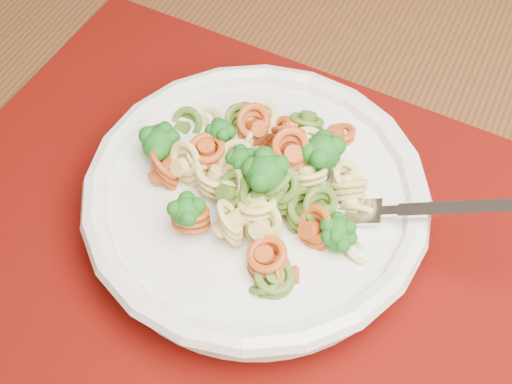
{
  "coord_description": "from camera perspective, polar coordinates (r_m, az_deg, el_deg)",
  "views": [
    {
      "loc": [
        -0.45,
        0.33,
        1.25
      ],
      "look_at": [
        -0.47,
        0.64,
        0.82
      ],
      "focal_mm": 50.0,
      "sensor_mm": 36.0,
      "label": 1
    }
  ],
  "objects": [
    {
      "name": "fork",
      "position": [
        0.52,
        8.63,
        -1.6
      ],
      "size": [
        0.18,
        0.05,
        0.08
      ],
      "primitive_type": null,
      "rotation": [
        0.0,
        -0.35,
        -0.13
      ],
      "color": "silver",
      "rests_on": "pasta_bowl"
    },
    {
      "name": "pasta_bowl",
      "position": [
        0.54,
        0.0,
        -0.62
      ],
      "size": [
        0.26,
        0.26,
        0.05
      ],
      "color": "silver",
      "rests_on": "placemat"
    },
    {
      "name": "pasta_broccoli_heap",
      "position": [
        0.53,
        -0.0,
        0.38
      ],
      "size": [
        0.22,
        0.22,
        0.06
      ],
      "primitive_type": null,
      "color": "tan",
      "rests_on": "pasta_bowl"
    },
    {
      "name": "dining_table",
      "position": [
        0.69,
        2.88,
        -3.91
      ],
      "size": [
        1.54,
        1.28,
        0.78
      ],
      "rotation": [
        0.0,
        0.0,
        -0.38
      ],
      "color": "#552B18",
      "rests_on": "ground"
    },
    {
      "name": "placemat",
      "position": [
        0.56,
        -1.66,
        -3.24
      ],
      "size": [
        0.61,
        0.55,
        0.0
      ],
      "primitive_type": "cube",
      "rotation": [
        0.0,
        0.0,
        -0.42
      ],
      "color": "#4C0903",
      "rests_on": "dining_table"
    }
  ]
}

